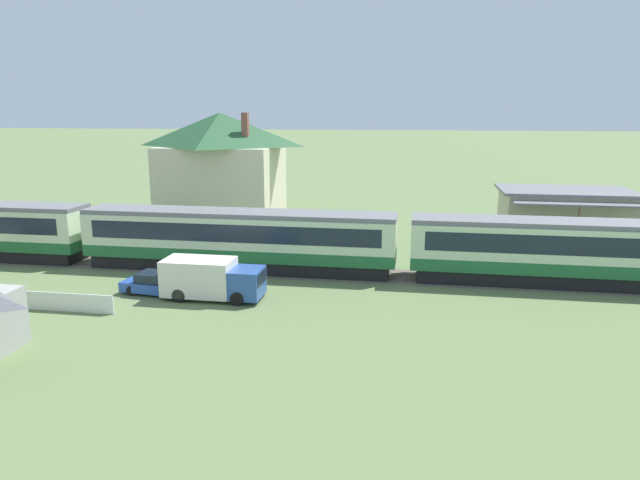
% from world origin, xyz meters
% --- Properties ---
extents(ground_plane, '(600.00, 600.00, 0.00)m').
position_xyz_m(ground_plane, '(0.00, 0.00, 0.00)').
color(ground_plane, '#607547').
extents(passenger_train, '(66.68, 3.19, 4.11)m').
position_xyz_m(passenger_train, '(4.27, -0.47, 2.28)').
color(passenger_train, '#1E6033').
rests_on(passenger_train, ground_plane).
extents(railway_track, '(110.49, 3.60, 0.04)m').
position_xyz_m(railway_track, '(3.52, -0.47, 0.01)').
color(railway_track, '#665B51').
rests_on(railway_track, ground_plane).
extents(station_building, '(10.17, 7.70, 4.66)m').
position_xyz_m(station_building, '(27.62, 10.38, 2.36)').
color(station_building, '#BCB293').
rests_on(station_building, ground_plane).
extents(station_house_dark_green_roof, '(11.25, 9.07, 10.60)m').
position_xyz_m(station_house_dark_green_roof, '(-2.09, 14.02, 5.48)').
color(station_house_dark_green_roof, beige).
rests_on(station_house_dark_green_roof, ground_plane).
extents(parked_car_blue, '(4.61, 2.28, 1.29)m').
position_xyz_m(parked_car_blue, '(0.89, -6.45, 0.61)').
color(parked_car_blue, '#284CA8').
rests_on(parked_car_blue, ground_plane).
extents(delivery_truck_blue, '(5.82, 2.28, 2.33)m').
position_xyz_m(delivery_truck_blue, '(4.31, -6.72, 1.20)').
color(delivery_truck_blue, '#2D519E').
rests_on(delivery_truck_blue, ground_plane).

